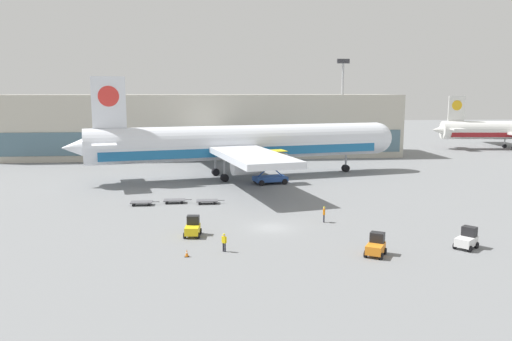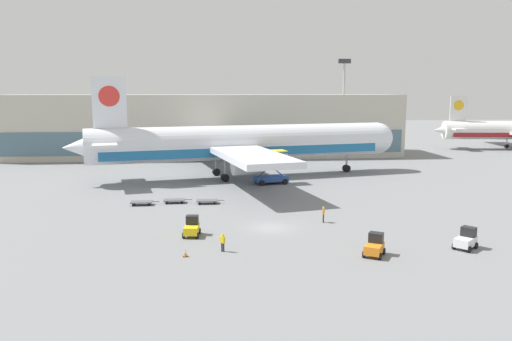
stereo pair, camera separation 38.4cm
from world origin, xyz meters
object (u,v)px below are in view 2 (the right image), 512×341
at_px(light_mast, 344,100).
at_px(airplane_main, 239,144).
at_px(baggage_tug_far, 375,246).
at_px(ground_crew_far, 323,213).
at_px(baggage_dolly_lead, 142,202).
at_px(baggage_dolly_third, 207,201).
at_px(scissor_lift_loader, 271,171).
at_px(ground_crew_near, 223,241).
at_px(traffic_cone_near, 185,253).
at_px(baggage_tug_mid, 466,239).
at_px(baggage_tug_foreground, 192,227).
at_px(baggage_dolly_second, 174,200).

relative_size(light_mast, airplane_main, 0.38).
relative_size(baggage_tug_far, ground_crew_far, 1.54).
height_order(baggage_dolly_lead, baggage_dolly_third, same).
height_order(scissor_lift_loader, ground_crew_near, scissor_lift_loader).
bearing_deg(airplane_main, scissor_lift_loader, -65.42).
bearing_deg(baggage_dolly_third, scissor_lift_loader, 53.23).
bearing_deg(ground_crew_near, baggage_dolly_third, -46.99).
bearing_deg(airplane_main, baggage_dolly_third, -117.65).
bearing_deg(baggage_dolly_lead, ground_crew_near, -64.09).
height_order(light_mast, ground_crew_far, light_mast).
xyz_separation_m(baggage_dolly_lead, traffic_cone_near, (6.54, -21.36, -0.06)).
relative_size(airplane_main, baggage_tug_mid, 20.64).
bearing_deg(scissor_lift_loader, baggage_tug_far, -94.45).
bearing_deg(traffic_cone_near, baggage_dolly_lead, 107.03).
distance_m(light_mast, baggage_tug_far, 72.13).
distance_m(airplane_main, ground_crew_far, 32.09).
bearing_deg(ground_crew_near, airplane_main, -56.90).
bearing_deg(baggage_tug_far, baggage_tug_foreground, 95.78).
height_order(ground_crew_near, traffic_cone_near, ground_crew_near).
height_order(airplane_main, scissor_lift_loader, airplane_main).
relative_size(baggage_tug_far, baggage_dolly_second, 0.76).
height_order(baggage_dolly_third, traffic_cone_near, traffic_cone_near).
xyz_separation_m(ground_crew_near, traffic_cone_near, (-3.39, -1.10, -0.69)).
xyz_separation_m(baggage_tug_mid, ground_crew_far, (-11.20, 10.68, 0.21)).
relative_size(scissor_lift_loader, baggage_dolly_lead, 1.54).
height_order(scissor_lift_loader, baggage_dolly_third, scissor_lift_loader).
xyz_separation_m(baggage_dolly_second, ground_crew_near, (5.75, -21.08, 0.63)).
xyz_separation_m(baggage_tug_foreground, baggage_dolly_lead, (-6.94, 14.72, -0.49)).
height_order(airplane_main, traffic_cone_near, airplane_main).
relative_size(baggage_dolly_second, baggage_dolly_third, 1.00).
xyz_separation_m(baggage_tug_foreground, ground_crew_near, (3.00, -5.53, 0.14)).
bearing_deg(baggage_dolly_lead, baggage_dolly_third, -0.11).
relative_size(light_mast, baggage_dolly_second, 5.92).
xyz_separation_m(scissor_lift_loader, baggage_tug_far, (4.84, -36.43, -1.16)).
distance_m(baggage_tug_mid, ground_crew_far, 15.48).
bearing_deg(baggage_tug_far, ground_crew_far, 40.69).
xyz_separation_m(airplane_main, scissor_lift_loader, (4.61, -6.21, -3.80)).
xyz_separation_m(airplane_main, ground_crew_far, (7.51, -30.84, -4.76)).
bearing_deg(light_mast, scissor_lift_loader, -122.30).
distance_m(scissor_lift_loader, ground_crew_far, 24.82).
height_order(baggage_dolly_second, ground_crew_near, ground_crew_near).
bearing_deg(baggage_tug_mid, scissor_lift_loader, 71.60).
height_order(baggage_tug_far, baggage_dolly_lead, baggage_tug_far).
height_order(baggage_tug_mid, baggage_dolly_lead, baggage_tug_mid).
xyz_separation_m(light_mast, baggage_tug_foreground, (-32.57, -61.38, -11.90)).
relative_size(airplane_main, traffic_cone_near, 85.20).
bearing_deg(scissor_lift_loader, airplane_main, 114.58).
relative_size(baggage_dolly_lead, traffic_cone_near, 5.50).
height_order(baggage_tug_foreground, ground_crew_far, baggage_tug_foreground).
relative_size(airplane_main, ground_crew_near, 33.07).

